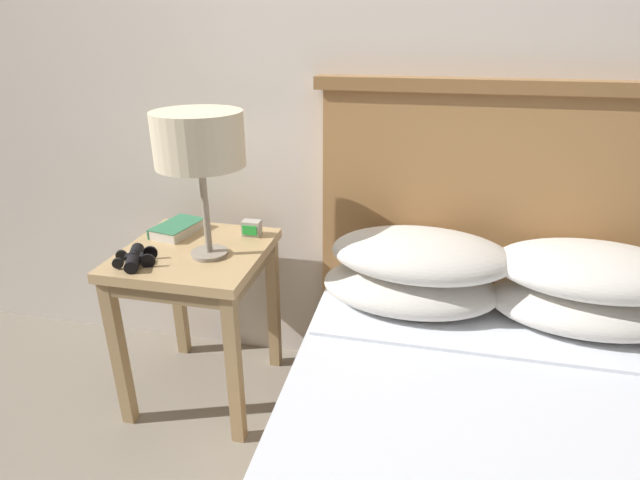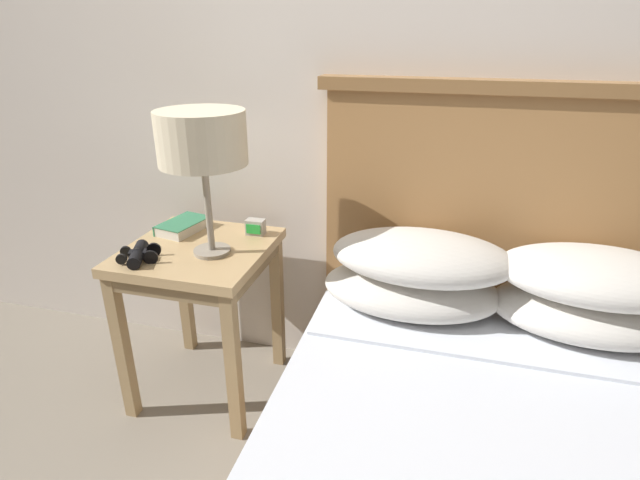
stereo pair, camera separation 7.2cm
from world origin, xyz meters
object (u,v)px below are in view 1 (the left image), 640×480
Objects in this scene: nightstand at (197,272)px; book_on_nightstand at (177,228)px; table_lamp at (199,142)px; binoculars_pair at (135,258)px; alarm_clock at (252,228)px.

nightstand is 0.21m from book_on_nightstand.
table_lamp is 2.26× the size of book_on_nightstand.
binoculars_pair is at bearing -131.54° from nightstand.
alarm_clock reaches higher than nightstand.
alarm_clock is at bearing 45.17° from nightstand.
alarm_clock is at bearing 66.51° from table_lamp.
alarm_clock reaches higher than book_on_nightstand.
binoculars_pair is (-0.21, -0.12, -0.38)m from table_lamp.
binoculars_pair reaches higher than nightstand.
binoculars_pair is (-0.14, -0.16, 0.12)m from nightstand.
book_on_nightstand is at bearing 141.92° from table_lamp.
table_lamp reaches higher than binoculars_pair.
alarm_clock is at bearing 46.73° from binoculars_pair.
alarm_clock is (0.09, 0.20, -0.37)m from table_lamp.
table_lamp reaches higher than nightstand.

